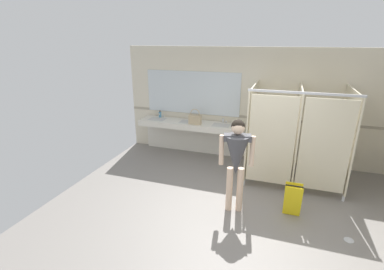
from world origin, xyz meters
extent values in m
cube|color=gray|center=(0.00, 0.00, -0.05)|extent=(6.67, 5.59, 0.10)
cube|color=beige|center=(0.00, 2.55, 1.34)|extent=(6.67, 0.12, 2.69)
cube|color=#9E937F|center=(0.00, 2.49, 1.05)|extent=(6.67, 0.01, 0.06)
cube|color=silver|center=(-1.63, 2.18, 0.81)|extent=(2.54, 0.58, 0.14)
cube|color=silver|center=(-1.63, 2.43, 0.37)|extent=(2.54, 0.08, 0.74)
cube|color=beige|center=(-2.47, 2.15, 0.83)|extent=(0.42, 0.32, 0.11)
cylinder|color=silver|center=(-2.47, 2.38, 0.94)|extent=(0.04, 0.04, 0.11)
cylinder|color=silver|center=(-2.47, 2.33, 0.98)|extent=(0.03, 0.11, 0.03)
sphere|color=silver|center=(-2.40, 2.39, 0.91)|extent=(0.04, 0.04, 0.04)
cube|color=beige|center=(-1.63, 2.15, 0.83)|extent=(0.42, 0.32, 0.11)
cylinder|color=silver|center=(-1.63, 2.38, 0.94)|extent=(0.04, 0.04, 0.11)
cylinder|color=silver|center=(-1.63, 2.33, 0.98)|extent=(0.03, 0.11, 0.03)
sphere|color=silver|center=(-1.56, 2.39, 0.91)|extent=(0.04, 0.04, 0.04)
cube|color=beige|center=(-0.78, 2.15, 0.83)|extent=(0.42, 0.32, 0.11)
cylinder|color=silver|center=(-0.78, 2.38, 0.94)|extent=(0.04, 0.04, 0.11)
cylinder|color=silver|center=(-0.78, 2.33, 0.98)|extent=(0.03, 0.11, 0.03)
sphere|color=silver|center=(-0.71, 2.39, 0.91)|extent=(0.04, 0.04, 0.04)
cube|color=silver|center=(-1.63, 2.48, 1.56)|extent=(2.44, 0.02, 1.07)
cube|color=beige|center=(-0.02, 1.72, 1.04)|extent=(0.03, 1.51, 1.83)
cylinder|color=silver|center=(-0.02, 1.02, 0.06)|extent=(0.05, 0.05, 0.12)
cube|color=beige|center=(0.91, 1.72, 1.04)|extent=(0.03, 1.51, 1.83)
cylinder|color=silver|center=(0.91, 1.02, 0.06)|extent=(0.05, 0.05, 0.12)
cube|color=beige|center=(1.83, 1.72, 1.04)|extent=(0.03, 1.51, 1.83)
cylinder|color=silver|center=(1.83, 1.02, 0.06)|extent=(0.05, 0.05, 0.12)
cube|color=beige|center=(0.45, 0.99, 1.04)|extent=(0.84, 0.03, 1.73)
cube|color=beige|center=(1.37, 0.99, 1.04)|extent=(0.84, 0.03, 1.73)
cube|color=#B7BABF|center=(0.91, 0.99, 1.97)|extent=(1.91, 0.04, 0.04)
cylinder|color=beige|center=(0.04, 0.11, 0.40)|extent=(0.11, 0.11, 0.81)
cylinder|color=beige|center=(-0.14, 0.07, 0.40)|extent=(0.11, 0.11, 0.81)
cone|color=#47474C|center=(-0.05, 0.09, 1.03)|extent=(0.48, 0.48, 0.69)
cube|color=#47474C|center=(-0.05, 0.09, 1.35)|extent=(0.46, 0.25, 0.10)
cylinder|color=beige|center=(0.19, 0.15, 1.12)|extent=(0.08, 0.08, 0.51)
cylinder|color=beige|center=(-0.29, 0.04, 1.12)|extent=(0.08, 0.08, 0.51)
sphere|color=beige|center=(-0.05, 0.09, 1.52)|extent=(0.22, 0.22, 0.22)
sphere|color=black|center=(-0.05, 0.10, 1.53)|extent=(0.22, 0.22, 0.22)
cube|color=tan|center=(-1.40, 2.04, 1.00)|extent=(0.31, 0.10, 0.23)
torus|color=tan|center=(-1.40, 2.04, 1.15)|extent=(0.23, 0.02, 0.23)
cylinder|color=teal|center=(-2.48, 2.36, 0.95)|extent=(0.07, 0.07, 0.14)
cylinder|color=black|center=(-2.48, 2.36, 1.04)|extent=(0.03, 0.03, 0.04)
cube|color=yellow|center=(0.91, 0.21, 0.29)|extent=(0.28, 0.10, 0.57)
cube|color=yellow|center=(0.91, 0.30, 0.29)|extent=(0.28, 0.10, 0.57)
cylinder|color=black|center=(0.91, 0.26, 0.55)|extent=(0.28, 0.02, 0.02)
cylinder|color=#B7BABF|center=(1.74, -0.14, 0.00)|extent=(0.14, 0.14, 0.01)
camera|label=1|loc=(0.60, -4.11, 2.85)|focal=25.94mm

